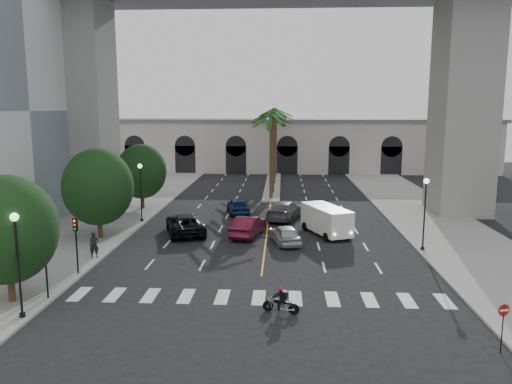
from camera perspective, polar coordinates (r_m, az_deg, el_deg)
name	(u,v)px	position (r m, az deg, el deg)	size (l,w,h in m)	color
ground	(260,288)	(29.24, 0.45, -10.90)	(140.00, 140.00, 0.00)	black
sidewalk_left	(99,224)	(46.49, -17.52, -3.50)	(8.00, 100.00, 0.15)	gray
sidewalk_right	(442,228)	(45.70, 20.54, -3.89)	(8.00, 100.00, 0.15)	gray
median	(273,185)	(66.16, 1.93, 0.76)	(2.00, 24.00, 0.20)	gray
pier_building	(275,145)	(82.59, 2.17, 5.42)	(71.00, 10.50, 8.50)	beige
bridge	(307,19)	(50.11, 5.82, 19.04)	(75.00, 13.00, 26.00)	gray
palm_a	(271,119)	(55.39, 1.77, 8.39)	(3.20, 3.20, 10.30)	#47331E
palm_b	(273,115)	(59.38, 1.96, 8.74)	(3.20, 3.20, 10.60)	#47331E
palm_c	(271,119)	(63.40, 1.75, 8.37)	(3.20, 3.20, 10.10)	#47331E
palm_d	(275,113)	(67.38, 2.13, 9.07)	(3.20, 3.20, 10.90)	#47331E
palm_e	(273,116)	(71.39, 1.98, 8.73)	(3.20, 3.20, 10.40)	#47331E
palm_f	(276,113)	(75.38, 2.27, 8.98)	(3.20, 3.20, 10.70)	#47331E
street_tree_near	(7,230)	(28.88, -26.62, -3.86)	(5.20, 5.20, 6.89)	#382616
street_tree_mid	(98,187)	(40.43, -17.61, 0.56)	(5.44, 5.44, 7.21)	#382616
street_tree_far	(141,171)	(51.76, -12.96, 2.30)	(5.04, 5.04, 6.68)	#382616
lamp_post_left_near	(18,256)	(26.62, -25.59, -6.65)	(0.40, 0.40, 5.35)	black
lamp_post_left_far	(141,188)	(45.70, -13.05, 0.50)	(0.40, 0.40, 5.35)	black
lamp_post_right	(425,208)	(37.47, 18.74, -1.72)	(0.40, 0.40, 5.35)	black
traffic_signal_near	(45,256)	(28.89, -22.95, -6.70)	(0.25, 0.18, 3.65)	black
traffic_signal_far	(76,236)	(32.39, -19.88, -4.79)	(0.25, 0.18, 3.65)	black
motorcycle_rider	(282,301)	(25.73, 2.99, -12.36)	(1.87, 0.67, 1.38)	black
car_a	(285,234)	(38.21, 3.36, -4.83)	(1.73, 4.30, 1.47)	#B4B4B9
car_b	(248,226)	(40.34, -0.93, -3.91)	(1.75, 5.02, 1.66)	#571127
car_c	(185,224)	(41.45, -8.09, -3.62)	(2.79, 6.04, 1.68)	black
car_d	(285,210)	(46.48, 3.31, -2.08)	(2.40, 5.90, 1.71)	#5C5B60
car_e	(238,206)	(48.76, -2.04, -1.57)	(1.92, 4.77, 1.63)	navy
cargo_van	(327,219)	(40.96, 8.06, -3.12)	(3.98, 5.81, 2.32)	white
pedestrian_a	(94,245)	(35.79, -18.00, -5.80)	(0.64, 0.42, 1.76)	black
do_not_enter_sign	(503,318)	(23.82, 26.42, -12.74)	(0.52, 0.17, 2.19)	black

